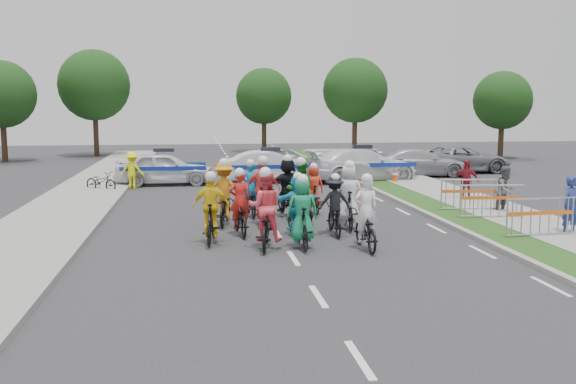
{
  "coord_description": "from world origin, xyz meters",
  "views": [
    {
      "loc": [
        -2.21,
        -14.26,
        3.5
      ],
      "look_at": [
        0.36,
        3.32,
        1.1
      ],
      "focal_mm": 40.0,
      "sensor_mm": 36.0,
      "label": 1
    }
  ],
  "objects": [
    {
      "name": "cone_1",
      "position": [
        6.69,
        13.37,
        0.34
      ],
      "size": [
        0.4,
        0.4,
        0.7
      ],
      "color": "#F24C0C",
      "rests_on": "ground"
    },
    {
      "name": "rider_1",
      "position": [
        0.38,
        1.08,
        0.72
      ],
      "size": [
        0.78,
        1.77,
        1.85
      ],
      "rotation": [
        0.0,
        0.0,
        3.13
      ],
      "color": "black",
      "rests_on": "ground"
    },
    {
      "name": "tree_4",
      "position": [
        3.0,
        34.0,
        4.19
      ],
      "size": [
        4.2,
        4.2,
        6.3
      ],
      "color": "#382619",
      "rests_on": "ground"
    },
    {
      "name": "sidewalk_right",
      "position": [
        7.6,
        5.0,
        0.07
      ],
      "size": [
        2.4,
        60.0,
        0.13
      ],
      "primitive_type": "cube",
      "color": "gray",
      "rests_on": "ground"
    },
    {
      "name": "spectator_2",
      "position": [
        7.62,
        7.9,
        0.77
      ],
      "size": [
        0.97,
        0.64,
        1.54
      ],
      "primitive_type": "imported",
      "rotation": [
        0.0,
        0.0,
        -0.33
      ],
      "color": "maroon",
      "rests_on": "ground"
    },
    {
      "name": "rider_9",
      "position": [
        -0.23,
        4.45,
        0.78
      ],
      "size": [
        1.09,
        2.02,
        2.05
      ],
      "rotation": [
        0.0,
        0.0,
        2.95
      ],
      "color": "black",
      "rests_on": "ground"
    },
    {
      "name": "barrier_1",
      "position": [
        6.7,
        3.95,
        0.56
      ],
      "size": [
        2.04,
        0.69,
        1.12
      ],
      "primitive_type": null,
      "rotation": [
        0.0,
        0.0,
        -0.1
      ],
      "color": "#A5A8AD",
      "rests_on": "ground"
    },
    {
      "name": "spectator_0",
      "position": [
        7.77,
        1.44,
        0.82
      ],
      "size": [
        0.67,
        0.52,
        1.65
      ],
      "primitive_type": "imported",
      "rotation": [
        0.0,
        0.0,
        0.22
      ],
      "color": "navy",
      "rests_on": "ground"
    },
    {
      "name": "rider_10",
      "position": [
        -1.37,
        4.53,
        0.76
      ],
      "size": [
        1.19,
        2.03,
        1.98
      ],
      "rotation": [
        0.0,
        0.0,
        2.98
      ],
      "color": "black",
      "rests_on": "ground"
    },
    {
      "name": "rider_5",
      "position": [
        0.52,
        2.66,
        0.74
      ],
      "size": [
        1.43,
        1.7,
        1.73
      ],
      "rotation": [
        0.0,
        0.0,
        3.3
      ],
      "color": "black",
      "rests_on": "ground"
    },
    {
      "name": "rider_4",
      "position": [
        1.52,
        2.57,
        0.67
      ],
      "size": [
        0.95,
        1.68,
        1.7
      ],
      "rotation": [
        0.0,
        0.0,
        3.11
      ],
      "color": "black",
      "rests_on": "ground"
    },
    {
      "name": "police_car_0",
      "position": [
        -3.57,
        14.6,
        0.74
      ],
      "size": [
        4.35,
        1.81,
        1.47
      ],
      "primitive_type": "imported",
      "rotation": [
        0.0,
        0.0,
        1.59
      ],
      "color": "silver",
      "rests_on": "ground"
    },
    {
      "name": "tree_3",
      "position": [
        -9.0,
        32.0,
        4.89
      ],
      "size": [
        4.9,
        4.9,
        7.35
      ],
      "color": "#382619",
      "rests_on": "ground"
    },
    {
      "name": "rider_7",
      "position": [
        2.1,
        3.36,
        0.76
      ],
      "size": [
        0.88,
        1.92,
        1.98
      ],
      "rotation": [
        0.0,
        0.0,
        3.03
      ],
      "color": "black",
      "rests_on": "ground"
    },
    {
      "name": "rider_3",
      "position": [
        -1.82,
        1.95,
        0.72
      ],
      "size": [
        0.98,
        1.83,
        1.87
      ],
      "rotation": [
        0.0,
        0.0,
        3.01
      ],
      "color": "black",
      "rests_on": "ground"
    },
    {
      "name": "spectator_1",
      "position": [
        7.74,
        5.07,
        0.78
      ],
      "size": [
        0.94,
        0.85,
        1.57
      ],
      "primitive_type": "imported",
      "rotation": [
        0.0,
        0.0,
        0.42
      ],
      "color": "#545458",
      "rests_on": "ground"
    },
    {
      "name": "barrier_0",
      "position": [
        6.7,
        1.12,
        0.56
      ],
      "size": [
        2.02,
        0.6,
        1.12
      ],
      "primitive_type": null,
      "rotation": [
        0.0,
        0.0,
        0.05
      ],
      "color": "#A5A8AD",
      "rests_on": "ground"
    },
    {
      "name": "tree_2",
      "position": [
        18.0,
        26.0,
        3.83
      ],
      "size": [
        3.85,
        3.85,
        5.77
      ],
      "color": "#382619",
      "rests_on": "ground"
    },
    {
      "name": "parked_bike",
      "position": [
        -6.05,
        12.73,
        0.41
      ],
      "size": [
        1.59,
        1.33,
        0.82
      ],
      "primitive_type": "imported",
      "rotation": [
        0.0,
        0.0,
        0.97
      ],
      "color": "black",
      "rests_on": "ground"
    },
    {
      "name": "sidewalk_left",
      "position": [
        -6.5,
        5.0,
        0.07
      ],
      "size": [
        3.0,
        60.0,
        0.13
      ],
      "primitive_type": "cube",
      "color": "gray",
      "rests_on": "ground"
    },
    {
      "name": "civilian_suv",
      "position": [
        11.74,
        17.73,
        0.69
      ],
      "size": [
        5.02,
        2.35,
        1.39
      ],
      "primitive_type": "imported",
      "rotation": [
        0.0,
        0.0,
        1.56
      ],
      "color": "slate",
      "rests_on": "ground"
    },
    {
      "name": "rider_11",
      "position": [
        0.67,
        5.66,
        0.83
      ],
      "size": [
        1.64,
        1.95,
        1.99
      ],
      "rotation": [
        0.0,
        0.0,
        3.31
      ],
      "color": "black",
      "rests_on": "ground"
    },
    {
      "name": "marshal_hiviz",
      "position": [
        -4.85,
        13.48,
        0.78
      ],
      "size": [
        1.12,
        0.82,
        1.55
      ],
      "primitive_type": "imported",
      "rotation": [
        0.0,
        0.0,
        2.87
      ],
      "color": "#FFF70D",
      "rests_on": "ground"
    },
    {
      "name": "tree_0",
      "position": [
        -14.0,
        28.0,
        4.19
      ],
      "size": [
        4.2,
        4.2,
        6.3
      ],
      "color": "#382619",
      "rests_on": "ground"
    },
    {
      "name": "rider_6",
      "position": [
        -1.03,
        2.97,
        0.61
      ],
      "size": [
        0.79,
        1.85,
        1.84
      ],
      "rotation": [
        0.0,
        0.0,
        3.23
      ],
      "color": "black",
      "rests_on": "ground"
    },
    {
      "name": "rider_12",
      "position": [
        -0.47,
        5.93,
        0.6
      ],
      "size": [
        0.72,
        1.82,
        1.82
      ],
      "rotation": [
        0.0,
        0.0,
        3.2
      ],
      "color": "black",
      "rests_on": "ground"
    },
    {
      "name": "rider_13",
      "position": [
        1.59,
        6.13,
        0.65
      ],
      "size": [
        0.72,
        1.61,
        1.66
      ],
      "rotation": [
        0.0,
        0.0,
        3.21
      ],
      "color": "black",
      "rests_on": "ground"
    },
    {
      "name": "rider_8",
      "position": [
        0.87,
        4.32,
        0.74
      ],
      "size": [
        1.0,
        2.05,
        2.01
      ],
      "rotation": [
        0.0,
        0.0,
        3.31
      ],
      "color": "black",
      "rests_on": "ground"
    },
    {
      "name": "civilian_sedan",
      "position": [
        8.93,
        16.35,
        0.68
      ],
      "size": [
        4.86,
        2.4,
        1.36
      ],
      "primitive_type": "imported",
      "rotation": [
        0.0,
        0.0,
        1.46
      ],
      "color": "#A1A1A5",
      "rests_on": "ground"
    },
    {
      "name": "police_car_2",
      "position": [
        5.46,
        14.58,
        0.77
      ],
      "size": [
        5.58,
        3.0,
        1.54
      ],
      "primitive_type": "imported",
      "rotation": [
        0.0,
        0.0,
        1.74
      ],
      "color": "silver",
      "rests_on": "ground"
    },
    {
      "name": "ground",
      "position": [
        0.0,
        0.0,
        0.0
      ],
      "size": [
        90.0,
        90.0,
        0.0
      ],
      "primitive_type": "plane",
      "color": "#28282B",
      "rests_on": "ground"
    },
    {
      "name": "barrier_2",
      "position": [
        6.7,
        5.44,
        0.56
      ],
      "size": [
        2.05,
        0.75,
        1.12
      ],
      "primitive_type": null,
      "rotation": [
        0.0,
        0.0,
        -0.13
      ],
      "color": "#A5A8AD",
      "rests_on": "ground"
    },
    {
      "name": "rider_2",
      "position": [
        -0.52,
        1.22,
        0.75
      ],
      "size": [
        0.99,
        2.07,
        2.02
      ],
      "rotation": [
        0.0,
        0.0,
        2.99
      ],
      "color": "black",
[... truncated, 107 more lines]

